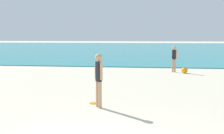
{
  "coord_description": "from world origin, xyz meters",
  "views": [
    {
      "loc": [
        1.03,
        -4.16,
        2.15
      ],
      "look_at": [
        -0.1,
        4.85,
        1.08
      ],
      "focal_mm": 42.7,
      "sensor_mm": 36.0,
      "label": 1
    }
  ],
  "objects_px": {
    "person_standing": "(99,77)",
    "frisbee": "(93,103)",
    "beach_ball": "(185,70)",
    "person_distant": "(174,57)"
  },
  "relations": [
    {
      "from": "frisbee",
      "to": "person_distant",
      "type": "distance_m",
      "value": 8.59
    },
    {
      "from": "person_standing",
      "to": "beach_ball",
      "type": "height_order",
      "value": "person_standing"
    },
    {
      "from": "person_standing",
      "to": "frisbee",
      "type": "bearing_deg",
      "value": 169.92
    },
    {
      "from": "beach_ball",
      "to": "frisbee",
      "type": "bearing_deg",
      "value": -117.67
    },
    {
      "from": "person_standing",
      "to": "beach_ball",
      "type": "bearing_deg",
      "value": 114.39
    },
    {
      "from": "frisbee",
      "to": "beach_ball",
      "type": "distance_m",
      "value": 8.4
    },
    {
      "from": "person_standing",
      "to": "beach_ball",
      "type": "distance_m",
      "value": 8.71
    },
    {
      "from": "frisbee",
      "to": "beach_ball",
      "type": "height_order",
      "value": "beach_ball"
    },
    {
      "from": "person_standing",
      "to": "frisbee",
      "type": "relative_size",
      "value": 6.89
    },
    {
      "from": "person_standing",
      "to": "frisbee",
      "type": "xyz_separation_m",
      "value": [
        -0.27,
        0.45,
        -0.91
      ]
    }
  ]
}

